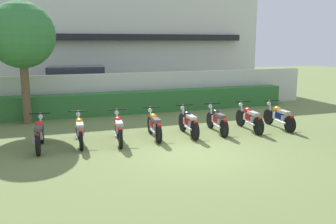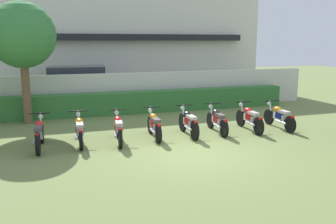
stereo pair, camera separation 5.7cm
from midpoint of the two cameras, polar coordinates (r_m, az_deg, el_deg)
name	(u,v)px [view 1 (the left image)]	position (r m, az deg, el deg)	size (l,w,h in m)	color
ground	(193,153)	(10.28, 3.82, -6.45)	(60.00, 60.00, 0.00)	olive
building	(104,40)	(24.10, -10.00, 11.00)	(18.55, 6.50, 6.32)	silver
compound_wall	(134,91)	(16.65, -5.50, 3.21)	(17.62, 0.30, 1.69)	silver
hedge_row	(137,102)	(16.03, -4.90, 1.56)	(14.10, 0.70, 0.94)	#337033
parked_car	(80,85)	(18.63, -13.71, 4.06)	(4.67, 2.46, 1.89)	navy
tree_far_side	(22,36)	(14.62, -22.02, 10.99)	(2.43, 2.43, 4.53)	brown
motorcycle_in_row_0	(40,134)	(11.18, -19.59, -3.21)	(0.60, 1.93, 0.98)	black
motorcycle_in_row_1	(80,130)	(11.34, -13.79, -2.75)	(0.60, 1.89, 0.96)	black
motorcycle_in_row_2	(119,128)	(11.32, -7.89, -2.53)	(0.60, 1.92, 0.97)	black
motorcycle_in_row_3	(154,125)	(11.74, -2.30, -1.99)	(0.60, 1.82, 0.95)	black
motorcycle_in_row_4	(188,122)	(12.06, 3.09, -1.59)	(0.60, 1.85, 0.97)	black
motorcycle_in_row_5	(217,120)	(12.57, 7.55, -1.23)	(0.60, 1.87, 0.95)	black
motorcycle_in_row_6	(249,118)	(13.05, 12.47, -0.90)	(0.60, 1.95, 0.96)	black
motorcycle_in_row_7	(279,116)	(13.65, 16.85, -0.64)	(0.60, 1.91, 0.94)	black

